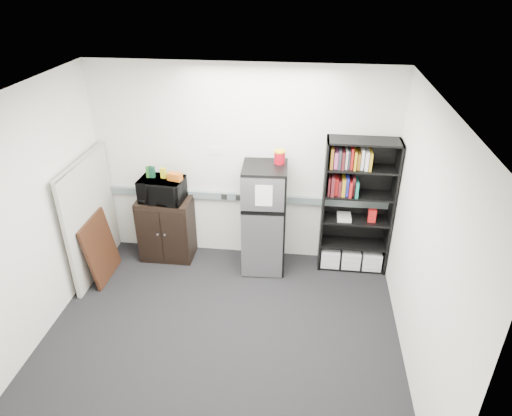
# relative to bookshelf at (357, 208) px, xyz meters

# --- Properties ---
(floor) EXTENTS (4.00, 4.00, 0.00)m
(floor) POSITION_rel_bookshelf_xyz_m (-1.53, -1.57, -0.91)
(floor) COLOR black
(floor) RESTS_ON ground
(wall_back) EXTENTS (4.00, 0.02, 2.70)m
(wall_back) POSITION_rel_bookshelf_xyz_m (-1.53, 0.18, 0.44)
(wall_back) COLOR white
(wall_back) RESTS_ON floor
(wall_right) EXTENTS (0.02, 3.50, 2.70)m
(wall_right) POSITION_rel_bookshelf_xyz_m (0.47, -1.57, 0.44)
(wall_right) COLOR white
(wall_right) RESTS_ON floor
(wall_left) EXTENTS (0.02, 3.50, 2.70)m
(wall_left) POSITION_rel_bookshelf_xyz_m (-3.53, -1.57, 0.44)
(wall_left) COLOR white
(wall_left) RESTS_ON floor
(ceiling) EXTENTS (4.00, 3.50, 0.02)m
(ceiling) POSITION_rel_bookshelf_xyz_m (-1.53, -1.57, 1.79)
(ceiling) COLOR white
(ceiling) RESTS_ON wall_back
(electrical_raceway) EXTENTS (3.92, 0.05, 0.10)m
(electrical_raceway) POSITION_rel_bookshelf_xyz_m (-1.53, 0.15, -0.01)
(electrical_raceway) COLOR slate
(electrical_raceway) RESTS_ON wall_back
(wall_note) EXTENTS (0.14, 0.00, 0.10)m
(wall_note) POSITION_rel_bookshelf_xyz_m (-1.88, 0.18, 0.64)
(wall_note) COLOR white
(wall_note) RESTS_ON wall_back
(bookshelf) EXTENTS (0.90, 0.34, 1.85)m
(bookshelf) POSITION_rel_bookshelf_xyz_m (0.00, 0.00, 0.00)
(bookshelf) COLOR black
(bookshelf) RESTS_ON floor
(cubicle_partition) EXTENTS (0.06, 1.30, 1.62)m
(cubicle_partition) POSITION_rel_bookshelf_xyz_m (-3.43, -0.49, -0.10)
(cubicle_partition) COLOR #AAA496
(cubicle_partition) RESTS_ON floor
(cabinet) EXTENTS (0.72, 0.48, 0.91)m
(cabinet) POSITION_rel_bookshelf_xyz_m (-2.58, -0.06, -0.46)
(cabinet) COLOR black
(cabinet) RESTS_ON floor
(microwave) EXTENTS (0.60, 0.43, 0.32)m
(microwave) POSITION_rel_bookshelf_xyz_m (-2.58, -0.08, 0.15)
(microwave) COLOR black
(microwave) RESTS_ON cabinet
(snack_box_a) EXTENTS (0.08, 0.07, 0.15)m
(snack_box_a) POSITION_rel_bookshelf_xyz_m (-2.74, -0.05, 0.39)
(snack_box_a) COLOR #1D5518
(snack_box_a) RESTS_ON microwave
(snack_box_b) EXTENTS (0.07, 0.05, 0.15)m
(snack_box_b) POSITION_rel_bookshelf_xyz_m (-2.70, -0.05, 0.39)
(snack_box_b) COLOR #0C3521
(snack_box_b) RESTS_ON microwave
(snack_box_c) EXTENTS (0.07, 0.06, 0.14)m
(snack_box_c) POSITION_rel_bookshelf_xyz_m (-2.54, -0.05, 0.38)
(snack_box_c) COLOR gold
(snack_box_c) RESTS_ON microwave
(snack_bag) EXTENTS (0.20, 0.14, 0.10)m
(snack_bag) POSITION_rel_bookshelf_xyz_m (-2.38, -0.10, 0.36)
(snack_bag) COLOR #BA5712
(snack_bag) RESTS_ON microwave
(refrigerator) EXTENTS (0.59, 0.62, 1.50)m
(refrigerator) POSITION_rel_bookshelf_xyz_m (-1.19, -0.14, -0.16)
(refrigerator) COLOR black
(refrigerator) RESTS_ON floor
(coffee_can) EXTENTS (0.14, 0.14, 0.19)m
(coffee_can) POSITION_rel_bookshelf_xyz_m (-1.02, -0.02, 0.68)
(coffee_can) COLOR #B10818
(coffee_can) RESTS_ON refrigerator
(framed_poster) EXTENTS (0.18, 0.68, 0.87)m
(framed_poster) POSITION_rel_bookshelf_xyz_m (-3.30, -0.63, -0.48)
(framed_poster) COLOR black
(framed_poster) RESTS_ON floor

